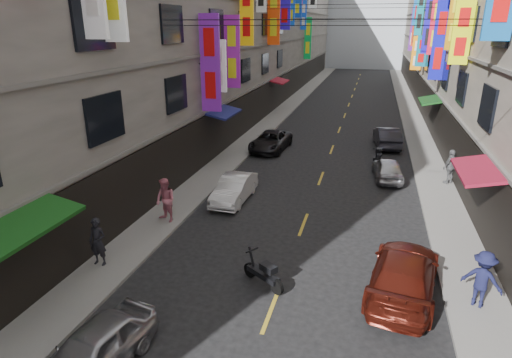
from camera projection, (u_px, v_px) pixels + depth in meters
The scene contains 21 objects.
sidewalk_left at pixel (282, 112), 41.38m from camera, with size 2.00×90.00×0.12m, color slate.
sidewalk_right at pixel (412, 118), 38.42m from camera, with size 2.00×90.00×0.12m, color slate.
building_row_left at pixel (221, 8), 39.65m from camera, with size 10.14×90.00×19.00m.
building_row_right at pixel (507, 5), 33.75m from camera, with size 10.14×90.00×19.00m.
haze_block at pixel (368, 8), 81.57m from camera, with size 18.00×8.00×22.00m, color #B0B9C5.
shop_signage at pixel (344, 8), 30.26m from camera, with size 14.00×55.00×11.48m.
street_awnings at pixel (306, 116), 24.69m from camera, with size 13.99×35.20×0.41m.
overhead_cables at pixel (341, 11), 26.04m from camera, with size 14.00×38.04×1.24m.
lane_markings at pixel (342, 122), 37.20m from camera, with size 0.12×80.20×0.01m.
scooter_crossing at pixel (264, 273), 13.74m from camera, with size 1.56×1.10×1.14m.
scooter_far_right at pixel (378, 156), 26.02m from camera, with size 0.63×1.79×1.14m.
car_left_near at pixel (94, 351), 10.24m from camera, with size 1.45×3.61×1.23m, color #AFAFB4.
car_left_mid at pixel (234, 189), 20.39m from camera, with size 1.29×3.71×1.22m, color silver.
car_left_far at pixel (271, 141), 28.73m from camera, with size 2.06×4.48×1.24m, color black.
car_right_near at pixel (404, 274), 13.27m from camera, with size 1.94×4.77×1.39m, color #57180F.
car_right_mid at pixel (388, 169), 23.26m from camera, with size 1.41×3.51×1.20m, color #BCBBC0.
car_right_far at pixel (387, 137), 29.46m from camera, with size 1.46×4.19×1.38m, color #282830.
pedestrian_lnear at pixel (98, 242), 14.63m from camera, with size 0.63×0.58×1.73m, color black.
pedestrian_lfar at pixel (166, 200), 17.88m from camera, with size 0.92×0.63×1.88m, color #D06E82.
pedestrian_rnear at pixel (482, 279), 12.44m from camera, with size 1.14×0.59×1.77m, color #141639.
pedestrian_rfar at pixel (451, 167), 22.20m from camera, with size 1.08×0.61×1.84m, color #5B5C5E.
Camera 1 is at (2.35, 1.64, 7.97)m, focal length 30.00 mm.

